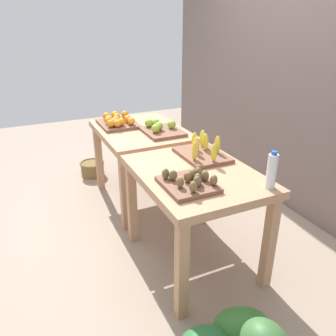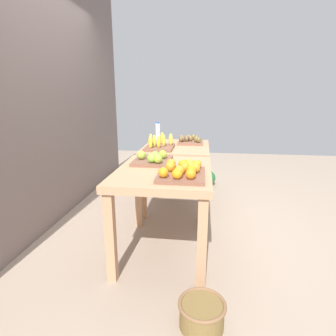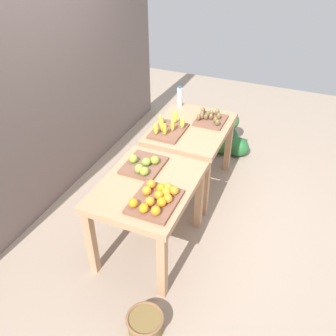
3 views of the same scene
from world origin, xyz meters
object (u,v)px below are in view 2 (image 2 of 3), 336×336
at_px(orange_bin, 183,171).
at_px(wicker_basket, 202,314).
at_px(kiwi_bin, 190,141).
at_px(water_bottle, 158,132).
at_px(display_table_left, 164,182).
at_px(watermelon_pile, 196,173).
at_px(display_table_right, 177,155).
at_px(banana_crate, 159,145).
at_px(apple_bin, 153,159).

xyz_separation_m(orange_bin, wicker_basket, (-0.62, -0.18, -0.74)).
distance_m(kiwi_bin, water_bottle, 0.53).
relative_size(kiwi_bin, wicker_basket, 1.20).
relative_size(display_table_left, watermelon_pile, 1.59).
xyz_separation_m(water_bottle, watermelon_pile, (0.51, -0.54, -0.73)).
relative_size(display_table_right, banana_crate, 2.36).
bearing_deg(watermelon_pile, display_table_left, 173.64).
bearing_deg(display_table_left, banana_crate, 11.51).
xyz_separation_m(banana_crate, water_bottle, (0.65, 0.13, 0.08)).
relative_size(water_bottle, watermelon_pile, 0.38).
xyz_separation_m(display_table_left, apple_bin, (0.20, 0.13, 0.15)).
height_order(water_bottle, wicker_basket, water_bottle).
xyz_separation_m(banana_crate, wicker_basket, (-1.72, -0.53, -0.74)).
height_order(apple_bin, kiwi_bin, apple_bin).
xyz_separation_m(display_table_left, banana_crate, (0.90, 0.18, 0.16)).
bearing_deg(kiwi_bin, watermelon_pile, -5.69).
height_order(display_table_left, orange_bin, orange_bin).
distance_m(display_table_right, orange_bin, 1.34).
bearing_deg(banana_crate, orange_bin, -162.02).
xyz_separation_m(kiwi_bin, watermelon_pile, (0.74, -0.07, -0.65)).
distance_m(display_table_left, kiwi_bin, 1.33).
bearing_deg(kiwi_bin, display_table_left, 173.26).
bearing_deg(wicker_basket, display_table_left, 23.09).
relative_size(display_table_right, apple_bin, 2.60).
height_order(display_table_left, kiwi_bin, kiwi_bin).
relative_size(banana_crate, wicker_basket, 1.47).
bearing_deg(apple_bin, wicker_basket, -154.70).
height_order(display_table_left, watermelon_pile, display_table_left).
height_order(display_table_left, banana_crate, banana_crate).
bearing_deg(kiwi_bin, banana_crate, 140.75).
relative_size(banana_crate, watermelon_pile, 0.67).
height_order(banana_crate, kiwi_bin, banana_crate).
distance_m(display_table_left, wicker_basket, 1.06).
relative_size(display_table_left, water_bottle, 4.13).
distance_m(orange_bin, water_bottle, 1.81).
distance_m(banana_crate, wicker_basket, 1.94).
height_order(watermelon_pile, wicker_basket, watermelon_pile).
relative_size(display_table_left, kiwi_bin, 2.89).
distance_m(water_bottle, wicker_basket, 2.59).
bearing_deg(apple_bin, orange_bin, -142.58).
xyz_separation_m(orange_bin, watermelon_pile, (2.25, -0.05, -0.66)).
relative_size(apple_bin, banana_crate, 0.91).
xyz_separation_m(apple_bin, kiwi_bin, (1.11, -0.29, -0.00)).
xyz_separation_m(kiwi_bin, water_bottle, (0.23, 0.46, 0.08)).
bearing_deg(orange_bin, display_table_left, 40.82).
relative_size(display_table_right, watermelon_pile, 1.59).
height_order(display_table_right, watermelon_pile, display_table_right).
height_order(display_table_right, wicker_basket, display_table_right).
bearing_deg(kiwi_bin, apple_bin, 165.56).
bearing_deg(display_table_left, orange_bin, -139.18).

